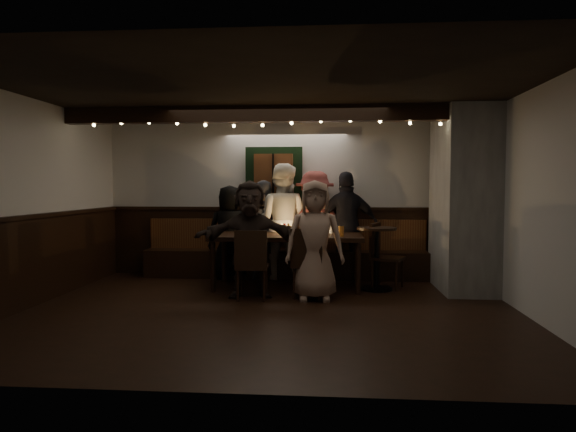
# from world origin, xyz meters

# --- Properties ---
(room) EXTENTS (6.02, 5.01, 2.62)m
(room) POSITION_xyz_m (1.07, 1.42, 1.07)
(room) COLOR black
(room) RESTS_ON ground
(dining_table) EXTENTS (2.21, 0.95, 0.96)m
(dining_table) POSITION_xyz_m (0.10, 1.40, 0.72)
(dining_table) COLOR black
(dining_table) RESTS_ON ground
(chair_near_left) EXTENTS (0.44, 0.44, 0.93)m
(chair_near_left) POSITION_xyz_m (-0.29, 0.51, 0.52)
(chair_near_left) COLOR black
(chair_near_left) RESTS_ON ground
(chair_near_right) EXTENTS (0.50, 0.50, 0.94)m
(chair_near_right) POSITION_xyz_m (0.44, 0.67, 0.53)
(chair_near_right) COLOR black
(chair_near_right) RESTS_ON ground
(chair_end) EXTENTS (0.56, 0.56, 0.96)m
(chair_end) POSITION_xyz_m (1.50, 1.51, 0.54)
(chair_end) COLOR black
(chair_end) RESTS_ON ground
(high_top) EXTENTS (0.57, 0.57, 0.91)m
(high_top) POSITION_xyz_m (1.41, 1.36, 0.57)
(high_top) COLOR black
(high_top) RESTS_ON ground
(person_a) EXTENTS (0.78, 0.54, 1.51)m
(person_a) POSITION_xyz_m (-0.88, 2.06, 0.76)
(person_a) COLOR black
(person_a) RESTS_ON ground
(person_b) EXTENTS (0.68, 0.58, 1.59)m
(person_b) POSITION_xyz_m (-0.36, 2.07, 0.80)
(person_b) COLOR black
(person_b) RESTS_ON ground
(person_c) EXTENTS (1.03, 0.88, 1.86)m
(person_c) POSITION_xyz_m (-0.04, 2.12, 0.93)
(person_c) COLOR silver
(person_c) RESTS_ON ground
(person_d) EXTENTS (1.29, 1.03, 1.74)m
(person_d) POSITION_xyz_m (0.49, 2.16, 0.87)
(person_d) COLOR maroon
(person_d) RESTS_ON ground
(person_e) EXTENTS (1.06, 0.56, 1.73)m
(person_e) POSITION_xyz_m (1.01, 2.15, 0.87)
(person_e) COLOR black
(person_e) RESTS_ON ground
(person_f) EXTENTS (1.51, 0.66, 1.58)m
(person_f) POSITION_xyz_m (-0.35, 0.75, 0.79)
(person_f) COLOR black
(person_f) RESTS_ON ground
(person_g) EXTENTS (0.80, 0.55, 1.58)m
(person_g) POSITION_xyz_m (0.53, 0.63, 0.79)
(person_g) COLOR tan
(person_g) RESTS_ON ground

